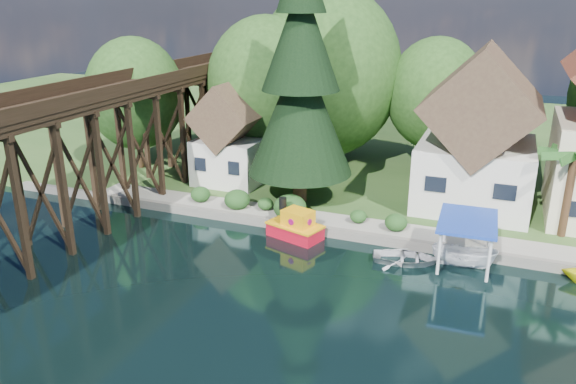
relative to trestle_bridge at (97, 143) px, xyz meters
name	(u,v)px	position (x,y,z in m)	size (l,w,h in m)	color
ground	(299,300)	(16.00, -5.17, -5.35)	(140.00, 140.00, 0.00)	black
bank	(413,140)	(16.00, 28.83, -5.10)	(140.00, 52.00, 0.50)	#294A1D
seawall	(407,244)	(20.00, 2.83, -5.04)	(60.00, 0.40, 0.62)	slate
promenade	(444,237)	(22.00, 4.13, -4.82)	(50.00, 2.60, 0.06)	gray
trestle_bridge	(97,143)	(0.00, 0.00, 0.00)	(4.12, 44.18, 9.30)	black
house_left	(478,140)	(23.00, 10.83, -0.21)	(7.64, 8.64, 11.02)	silver
shed	(232,140)	(5.00, 9.33, -1.52)	(5.09, 5.40, 7.85)	silver
bg_trees	(405,91)	(17.00, 16.08, 1.94)	(49.90, 13.30, 10.57)	#382314
shrubs	(283,204)	(11.40, 4.09, -4.12)	(15.76, 2.47, 1.70)	#1E4418
conifer	(301,80)	(11.55, 6.94, 3.74)	(7.24, 7.24, 17.84)	#382314
palm_tree	(575,158)	(28.64, 7.10, 0.09)	(4.32, 4.32, 5.66)	#382314
tugboat	(296,227)	(13.14, 1.90, -4.60)	(3.84, 2.82, 2.50)	red
boat_white_a	(406,256)	(20.27, 0.94, -4.96)	(2.70, 3.78, 0.78)	silver
boat_canopy	(465,247)	(23.35, 1.60, -4.11)	(3.65, 4.57, 2.88)	white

